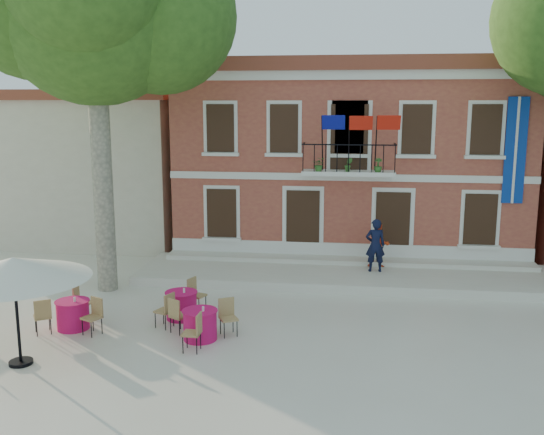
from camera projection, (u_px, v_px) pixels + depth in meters
The scene contains 11 objects.
ground at pixel (269, 322), 16.49m from camera, with size 90.00×90.00×0.00m, color beige.
main_building at pixel (350, 154), 25.26m from camera, with size 13.50×9.59×7.50m.
neighbor_west at pixel (98, 162), 27.85m from camera, with size 9.40×9.40×6.40m.
terrace at pixel (346, 275), 20.49m from camera, with size 14.00×3.40×0.30m, color silver.
plane_tree_west at pixel (93, 5), 17.83m from camera, with size 5.99×5.99×11.78m.
patio_umbrella at pixel (13, 269), 13.44m from camera, with size 3.38×3.38×2.51m.
pedestrian_navy at pixel (375, 245), 20.27m from camera, with size 0.66×0.43×1.80m, color black.
pedestrian_orange at pixel (379, 245), 20.82m from camera, with size 0.75×0.58×1.54m, color #EB471B.
cafe_table_0 at pixel (73, 313), 15.96m from camera, with size 1.87×1.68×0.95m.
cafe_table_1 at pixel (200, 323), 15.22m from camera, with size 1.87×1.64×0.95m.
cafe_table_3 at pixel (181, 304), 16.71m from camera, with size 1.09×1.94×0.95m.
Camera 1 is at (2.15, -15.53, 5.86)m, focal length 40.00 mm.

